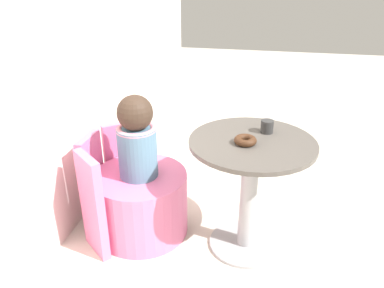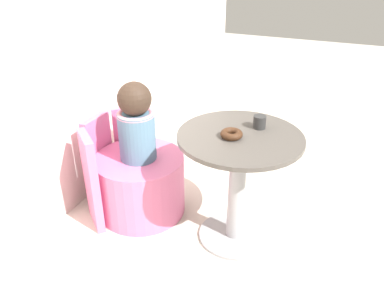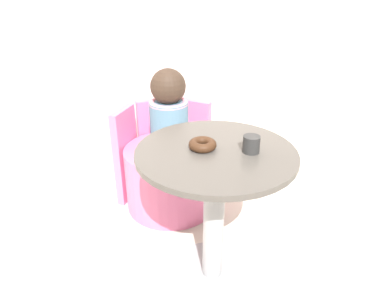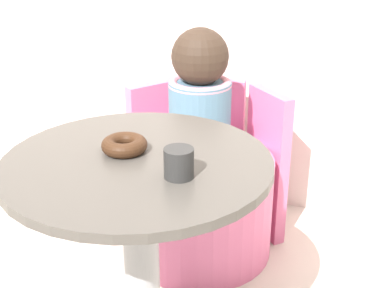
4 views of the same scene
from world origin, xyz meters
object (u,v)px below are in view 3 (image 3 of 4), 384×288
at_px(round_table, 214,194).
at_px(donut, 203,144).
at_px(cup, 251,144).
at_px(child_figure, 169,112).
at_px(tub_chair, 171,177).

xyz_separation_m(round_table, donut, (-0.05, 0.04, 0.24)).
bearing_deg(cup, child_figure, 99.02).
bearing_deg(tub_chair, donut, -95.30).
xyz_separation_m(round_table, cup, (0.13, -0.07, 0.26)).
bearing_deg(child_figure, donut, -95.30).
xyz_separation_m(tub_chair, cup, (0.12, -0.73, 0.54)).
height_order(tub_chair, donut, donut).
distance_m(child_figure, cup, 0.75).
xyz_separation_m(tub_chair, donut, (-0.06, -0.63, 0.52)).
relative_size(child_figure, cup, 6.98).
distance_m(tub_chair, cup, 0.92).
xyz_separation_m(round_table, child_figure, (0.01, 0.66, 0.17)).
distance_m(tub_chair, child_figure, 0.45).
relative_size(round_table, tub_chair, 1.22).
distance_m(round_table, cup, 0.30).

